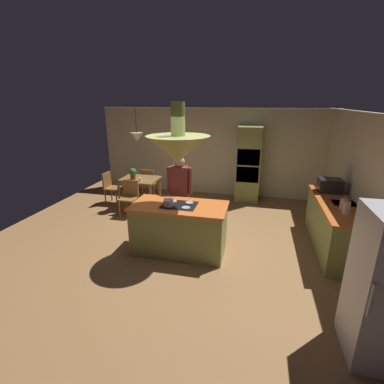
{
  "coord_description": "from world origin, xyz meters",
  "views": [
    {
      "loc": [
        1.32,
        -4.78,
        2.75
      ],
      "look_at": [
        0.1,
        0.4,
        1.0
      ],
      "focal_mm": 26.14,
      "sensor_mm": 36.0,
      "label": 1
    }
  ],
  "objects": [
    {
      "name": "canister_flour",
      "position": [
        2.84,
        0.05,
        1.04
      ],
      "size": [
        0.11,
        0.11,
        0.21
      ],
      "primitive_type": "cylinder",
      "color": "silver",
      "rests_on": "counter_run_right"
    },
    {
      "name": "chair_by_back_wall",
      "position": [
        -1.7,
        2.54,
        0.5
      ],
      "size": [
        0.4,
        0.4,
        0.87
      ],
      "rotation": [
        0.0,
        0.0,
        3.14
      ],
      "color": "olive",
      "rests_on": "ground"
    },
    {
      "name": "microwave_on_counter",
      "position": [
        2.84,
        1.26,
        1.07
      ],
      "size": [
        0.46,
        0.36,
        0.28
      ],
      "primitive_type": "cube",
      "color": "#232326",
      "rests_on": "counter_run_right"
    },
    {
      "name": "pendant_light_over_table",
      "position": [
        -1.7,
        1.9,
        1.86
      ],
      "size": [
        0.32,
        0.32,
        0.82
      ],
      "color": "beige"
    },
    {
      "name": "chair_facing_island",
      "position": [
        -1.7,
        1.26,
        0.5
      ],
      "size": [
        0.4,
        0.4,
        0.87
      ],
      "color": "olive",
      "rests_on": "ground"
    },
    {
      "name": "range_hood",
      "position": [
        0.0,
        -0.2,
        1.99
      ],
      "size": [
        1.1,
        1.1,
        1.0
      ],
      "color": "#8C934C"
    },
    {
      "name": "person_at_island",
      "position": [
        -0.19,
        0.52,
        0.98
      ],
      "size": [
        0.53,
        0.23,
        1.7
      ],
      "color": "tan",
      "rests_on": "ground"
    },
    {
      "name": "cooking_pot_on_cooktop",
      "position": [
        -0.16,
        -0.33,
        1.01
      ],
      "size": [
        0.18,
        0.18,
        0.12
      ],
      "primitive_type": "cylinder",
      "color": "#B2B2B7",
      "rests_on": "kitchen_island"
    },
    {
      "name": "counter_run_right",
      "position": [
        2.84,
        0.6,
        0.48
      ],
      "size": [
        0.73,
        2.25,
        0.93
      ],
      "color": "#8C934C",
      "rests_on": "ground"
    },
    {
      "name": "ground",
      "position": [
        0.0,
        0.0,
        0.0
      ],
      "size": [
        8.16,
        8.16,
        0.0
      ],
      "primitive_type": "plane",
      "color": "#9E7042"
    },
    {
      "name": "wall_back",
      "position": [
        0.0,
        3.45,
        1.27
      ],
      "size": [
        6.8,
        0.1,
        2.55
      ],
      "primitive_type": "cube",
      "color": "beige",
      "rests_on": "ground"
    },
    {
      "name": "chair_at_corner",
      "position": [
        -2.58,
        1.9,
        0.5
      ],
      "size": [
        0.4,
        0.4,
        0.87
      ],
      "rotation": [
        0.0,
        0.0,
        1.57
      ],
      "color": "olive",
      "rests_on": "ground"
    },
    {
      "name": "dining_table",
      "position": [
        -1.7,
        1.9,
        0.65
      ],
      "size": [
        1.0,
        0.84,
        0.76
      ],
      "color": "olive",
      "rests_on": "ground"
    },
    {
      "name": "potted_plant_on_table",
      "position": [
        -1.83,
        1.81,
        0.93
      ],
      "size": [
        0.2,
        0.2,
        0.3
      ],
      "color": "#99382D",
      "rests_on": "dining_table"
    },
    {
      "name": "canister_sugar",
      "position": [
        2.84,
        0.23,
        1.04
      ],
      "size": [
        0.12,
        0.12,
        0.2
      ],
      "primitive_type": "cylinder",
      "color": "#E0B78C",
      "rests_on": "counter_run_right"
    },
    {
      "name": "kitchen_island",
      "position": [
        0.0,
        -0.2,
        0.47
      ],
      "size": [
        1.75,
        0.9,
        0.95
      ],
      "color": "#8C934C",
      "rests_on": "ground"
    },
    {
      "name": "cup_on_table",
      "position": [
        -1.59,
        1.69,
        0.81
      ],
      "size": [
        0.07,
        0.07,
        0.09
      ],
      "primitive_type": "cylinder",
      "color": "white",
      "rests_on": "dining_table"
    },
    {
      "name": "wall_right",
      "position": [
        3.25,
        0.4,
        1.27
      ],
      "size": [
        0.1,
        7.2,
        2.55
      ],
      "primitive_type": "cube",
      "color": "beige",
      "rests_on": "ground"
    },
    {
      "name": "oven_tower",
      "position": [
        1.1,
        3.04,
        1.04
      ],
      "size": [
        0.66,
        0.62,
        2.08
      ],
      "color": "#8C934C",
      "rests_on": "ground"
    }
  ]
}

